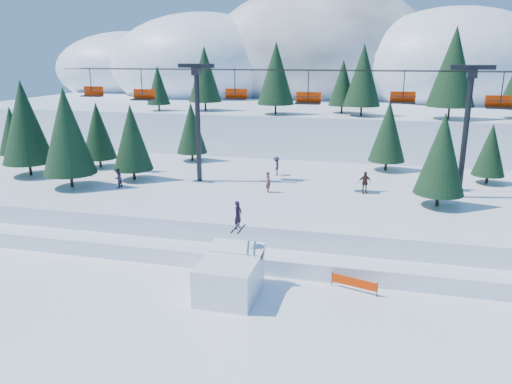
% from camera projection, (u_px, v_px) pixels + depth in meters
% --- Properties ---
extents(ground, '(160.00, 160.00, 0.00)m').
position_uv_depth(ground, '(242.00, 314.00, 26.87)').
color(ground, white).
rests_on(ground, ground).
extents(mid_shelf, '(70.00, 22.00, 2.50)m').
position_uv_depth(mid_shelf, '(298.00, 201.00, 43.36)').
color(mid_shelf, white).
rests_on(mid_shelf, ground).
extents(berm, '(70.00, 6.00, 1.10)m').
position_uv_depth(berm, '(273.00, 250.00, 34.20)').
color(berm, white).
rests_on(berm, ground).
extents(mountain_ridge, '(119.00, 60.00, 26.46)m').
position_uv_depth(mountain_ridge, '(321.00, 76.00, 94.05)').
color(mountain_ridge, white).
rests_on(mountain_ridge, ground).
extents(jump_kicker, '(3.23, 4.42, 5.28)m').
position_uv_depth(jump_kicker, '(230.00, 276.00, 28.75)').
color(jump_kicker, white).
rests_on(jump_kicker, ground).
extents(chairlift, '(46.00, 3.21, 10.28)m').
position_uv_depth(chairlift, '(308.00, 107.00, 41.08)').
color(chairlift, black).
rests_on(chairlift, mid_shelf).
extents(conifer_stand, '(64.21, 17.20, 9.61)m').
position_uv_depth(conifer_stand, '(343.00, 136.00, 41.44)').
color(conifer_stand, black).
rests_on(conifer_stand, mid_shelf).
extents(distant_skiers, '(27.74, 8.78, 1.86)m').
position_uv_depth(distant_skiers, '(295.00, 175.00, 43.44)').
color(distant_skiers, '#572629').
rests_on(distant_skiers, mid_shelf).
extents(banner_near, '(2.73, 0.89, 0.90)m').
position_uv_depth(banner_near, '(354.00, 283.00, 29.39)').
color(banner_near, black).
rests_on(banner_near, ground).
extents(banner_far, '(2.84, 0.36, 0.90)m').
position_uv_depth(banner_far, '(416.00, 274.00, 30.52)').
color(banner_far, black).
rests_on(banner_far, ground).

